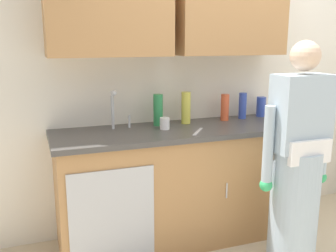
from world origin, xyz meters
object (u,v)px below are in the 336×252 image
object	(u,v)px
knife_on_counter	(198,132)
bottle_dish_liquid	(158,110)
sink	(122,134)
bottle_water_short	(261,107)
cup_by_sink	(165,124)
bottle_soap	(225,107)
person_at_sink	(296,176)
bottle_water_tall	(186,108)
bottle_cleaner_spray	(243,106)

from	to	relation	value
knife_on_counter	bottle_dish_liquid	bearing A→B (deg)	-109.49
sink	bottle_water_short	world-z (taller)	sink
bottle_water_short	knife_on_counter	world-z (taller)	bottle_water_short
bottle_dish_liquid	cup_by_sink	xyz separation A→B (m)	(0.00, -0.15, -0.08)
sink	bottle_soap	distance (m)	0.96
person_at_sink	cup_by_sink	distance (m)	1.04
bottle_water_tall	bottle_water_short	world-z (taller)	bottle_water_tall
bottle_water_tall	bottle_cleaner_spray	bearing A→B (deg)	2.24
bottle_dish_liquid	bottle_water_short	bearing A→B (deg)	2.75
bottle_cleaner_spray	bottle_dish_liquid	bearing A→B (deg)	-178.93
sink	bottle_water_short	bearing A→B (deg)	8.21
bottle_water_tall	bottle_soap	xyz separation A→B (m)	(0.36, 0.00, -0.02)
bottle_cleaner_spray	bottle_water_short	size ratio (longest dim) A/B	1.29
sink	cup_by_sink	distance (m)	0.34
person_at_sink	knife_on_counter	distance (m)	0.77
bottle_water_short	knife_on_counter	size ratio (longest dim) A/B	0.74
bottle_water_tall	bottle_dish_liquid	xyz separation A→B (m)	(-0.24, 0.01, -0.00)
sink	knife_on_counter	size ratio (longest dim) A/B	2.08
bottle_soap	bottle_dish_liquid	bearing A→B (deg)	179.82
bottle_soap	knife_on_counter	distance (m)	0.52
bottle_water_short	bottle_cleaner_spray	bearing A→B (deg)	-171.12
bottle_soap	cup_by_sink	size ratio (longest dim) A/B	2.47
bottle_water_tall	bottle_soap	world-z (taller)	bottle_water_tall
bottle_water_tall	bottle_soap	size ratio (longest dim) A/B	1.16
bottle_soap	person_at_sink	bearing A→B (deg)	-80.60
person_at_sink	cup_by_sink	size ratio (longest dim) A/B	17.67
bottle_dish_liquid	sink	bearing A→B (deg)	-156.57
person_at_sink	knife_on_counter	world-z (taller)	person_at_sink
bottle_dish_liquid	knife_on_counter	distance (m)	0.40
bottle_water_short	cup_by_sink	world-z (taller)	bottle_water_short
bottle_water_tall	bottle_water_short	bearing A→B (deg)	4.11
bottle_water_tall	bottle_cleaner_spray	distance (m)	0.55
person_at_sink	bottle_soap	size ratio (longest dim) A/B	7.16
cup_by_sink	knife_on_counter	world-z (taller)	cup_by_sink
bottle_water_tall	knife_on_counter	world-z (taller)	bottle_water_tall
person_at_sink	bottle_water_tall	size ratio (longest dim) A/B	6.16
sink	bottle_cleaner_spray	xyz separation A→B (m)	(1.12, 0.16, 0.13)
bottle_water_short	bottle_soap	xyz separation A→B (m)	(-0.40, -0.05, 0.02)
bottle_water_short	cup_by_sink	size ratio (longest dim) A/B	1.92
bottle_water_short	bottle_dish_liquid	bearing A→B (deg)	-177.25
person_at_sink	bottle_cleaner_spray	xyz separation A→B (m)	(0.05, 0.83, 0.36)
bottle_soap	knife_on_counter	size ratio (longest dim) A/B	0.94
bottle_cleaner_spray	person_at_sink	bearing A→B (deg)	-93.30
bottle_water_tall	bottle_soap	distance (m)	0.36
person_at_sink	bottle_water_tall	bearing A→B (deg)	121.56
bottle_dish_liquid	knife_on_counter	xyz separation A→B (m)	(0.21, -0.32, -0.12)
bottle_water_short	bottle_soap	bearing A→B (deg)	-172.82
cup_by_sink	knife_on_counter	xyz separation A→B (m)	(0.21, -0.17, -0.04)
bottle_soap	cup_by_sink	bearing A→B (deg)	-166.13
bottle_soap	cup_by_sink	xyz separation A→B (m)	(-0.60, -0.15, -0.07)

